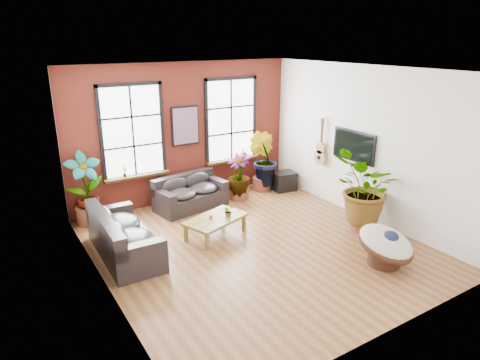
% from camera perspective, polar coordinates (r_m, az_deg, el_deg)
% --- Properties ---
extents(room, '(6.04, 6.54, 3.54)m').
position_cam_1_polar(room, '(8.34, 1.66, 2.39)').
color(room, brown).
rests_on(room, ground).
extents(sofa_back, '(1.88, 1.13, 0.81)m').
position_cam_1_polar(sofa_back, '(10.71, -6.71, -1.78)').
color(sofa_back, black).
rests_on(sofa_back, ground).
extents(sofa_left, '(0.98, 2.25, 0.88)m').
position_cam_1_polar(sofa_left, '(8.65, -15.53, -7.27)').
color(sofa_left, black).
rests_on(sofa_left, ground).
extents(coffee_table, '(1.50, 1.14, 0.51)m').
position_cam_1_polar(coffee_table, '(9.12, -3.29, -5.35)').
color(coffee_table, brown).
rests_on(coffee_table, ground).
extents(papasan_chair, '(1.36, 1.36, 0.79)m').
position_cam_1_polar(papasan_chair, '(8.46, 18.87, -8.17)').
color(papasan_chair, '#3B1F15').
rests_on(papasan_chair, ground).
extents(poster, '(0.74, 0.06, 0.98)m').
position_cam_1_polar(poster, '(10.87, -7.30, 7.19)').
color(poster, black).
rests_on(poster, room).
extents(tv_wall_unit, '(0.13, 1.86, 1.20)m').
position_cam_1_polar(tv_wall_unit, '(10.55, 13.67, 4.20)').
color(tv_wall_unit, black).
rests_on(tv_wall_unit, room).
extents(media_box, '(0.69, 0.60, 0.51)m').
position_cam_1_polar(media_box, '(11.95, 5.88, -0.13)').
color(media_box, black).
rests_on(media_box, ground).
extents(pot_back_left, '(0.73, 0.73, 0.41)m').
position_cam_1_polar(pot_back_left, '(10.38, -19.47, -4.39)').
color(pot_back_left, brown).
rests_on(pot_back_left, ground).
extents(pot_back_right, '(0.57, 0.57, 0.37)m').
position_cam_1_polar(pot_back_right, '(11.92, 2.93, -0.46)').
color(pot_back_right, brown).
rests_on(pot_back_right, ground).
extents(pot_right_wall, '(0.63, 0.63, 0.40)m').
position_cam_1_polar(pot_right_wall, '(9.85, 16.17, -5.31)').
color(pot_right_wall, brown).
rests_on(pot_right_wall, ground).
extents(pot_mid, '(0.60, 0.60, 0.37)m').
position_cam_1_polar(pot_mid, '(11.24, -0.11, -1.62)').
color(pot_mid, brown).
rests_on(pot_mid, ground).
extents(floor_plant_back_left, '(0.88, 0.65, 1.55)m').
position_cam_1_polar(floor_plant_back_left, '(10.11, -19.92, -0.69)').
color(floor_plant_back_left, '#195A18').
rests_on(floor_plant_back_left, ground).
extents(floor_plant_back_right, '(0.92, 1.00, 1.46)m').
position_cam_1_polar(floor_plant_back_right, '(11.72, 3.07, 2.78)').
color(floor_plant_back_right, '#195A18').
rests_on(floor_plant_back_right, ground).
extents(floor_plant_right_wall, '(1.83, 1.73, 1.60)m').
position_cam_1_polar(floor_plant_right_wall, '(9.56, 16.37, -1.19)').
color(floor_plant_right_wall, '#195A18').
rests_on(floor_plant_right_wall, ground).
extents(floor_plant_mid, '(0.81, 0.81, 1.09)m').
position_cam_1_polar(floor_plant_mid, '(11.04, -0.14, 0.73)').
color(floor_plant_mid, '#195A18').
rests_on(floor_plant_mid, ground).
extents(table_plant, '(0.27, 0.25, 0.26)m').
position_cam_1_polar(table_plant, '(9.10, -1.58, -4.14)').
color(table_plant, '#195A18').
rests_on(table_plant, coffee_table).
extents(sill_plant_left, '(0.17, 0.17, 0.27)m').
position_cam_1_polar(sill_plant_left, '(10.48, -15.16, 1.10)').
color(sill_plant_left, '#195A18').
rests_on(sill_plant_left, room).
extents(sill_plant_right, '(0.19, 0.19, 0.27)m').
position_cam_1_polar(sill_plant_right, '(11.83, 0.47, 3.72)').
color(sill_plant_right, '#195A18').
rests_on(sill_plant_right, room).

